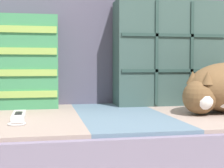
# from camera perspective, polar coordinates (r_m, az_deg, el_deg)

# --- Properties ---
(sofa_backrest) EXTENTS (1.75, 0.14, 0.55)m
(sofa_backrest) POSITION_cam_1_polar(r_m,az_deg,el_deg) (1.48, -7.06, 7.59)
(sofa_backrest) COLOR #514C60
(sofa_backrest) RESTS_ON couch
(throw_pillow_quilted) EXTENTS (0.43, 0.14, 0.41)m
(throw_pillow_quilted) POSITION_cam_1_polar(r_m,az_deg,el_deg) (1.41, 9.35, 5.02)
(throw_pillow_quilted) COLOR #38514C
(throw_pillow_quilted) RESTS_ON couch
(throw_pillow_striped) EXTENTS (0.41, 0.14, 0.34)m
(throw_pillow_striped) POSITION_cam_1_polar(r_m,az_deg,el_deg) (1.33, -17.98, 3.49)
(throw_pillow_striped) COLOR #3D8956
(throw_pillow_striped) RESTS_ON couch
(game_remote_near) EXTENTS (0.05, 0.20, 0.02)m
(game_remote_near) POSITION_cam_1_polar(r_m,az_deg,el_deg) (1.05, -15.25, -5.25)
(game_remote_near) COLOR white
(game_remote_near) RESTS_ON couch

